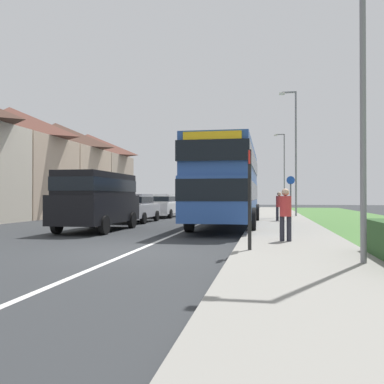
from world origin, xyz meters
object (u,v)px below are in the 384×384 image
Objects in this scene: double_decker_bus at (228,181)px; parked_car_white at (162,204)px; street_lamp_mid at (294,146)px; street_lamp_far at (283,166)px; parked_car_silver at (135,207)px; pedestrian_walking_away at (279,205)px; cycle_route_sign at (291,196)px; street_lamp_near at (357,59)px; parked_van_black at (98,197)px; pedestrian_at_stop at (286,212)px; bus_stop_sign at (250,192)px.

parked_car_white is at bearing 123.30° from double_decker_bus.
street_lamp_mid is 17.31m from street_lamp_far.
street_lamp_mid is (8.96, 6.46, 3.91)m from parked_car_silver.
parked_car_white is 2.68× the size of pedestrian_walking_away.
cycle_route_sign reaches higher than parked_car_white.
street_lamp_near is at bearing -90.05° from street_lamp_mid.
double_decker_bus reaches higher than cycle_route_sign.
cycle_route_sign is at bearing -28.56° from parked_car_white.
parked_van_black is 0.72× the size of street_lamp_near.
pedestrian_at_stop is 0.64× the size of bus_stop_sign.
bus_stop_sign is 18.51m from street_lamp_mid.
parked_van_black is 2.09× the size of cycle_route_sign.
double_decker_bus is 4.39× the size of bus_stop_sign.
street_lamp_far is at bearing 64.30° from parked_car_white.
double_decker_bus is 2.55× the size of parked_car_white.
cycle_route_sign is (1.68, 12.66, -0.11)m from bus_stop_sign.
pedestrian_walking_away is 0.78m from cycle_route_sign.
double_decker_bus is at bearing -112.29° from street_lamp_mid.
parked_car_white is 20.57m from street_lamp_far.
pedestrian_walking_away is at bearing 94.60° from street_lamp_near.
double_decker_bus is 6.84× the size of pedestrian_at_stop.
pedestrian_at_stop is at bearing -27.14° from parked_van_black.
parked_car_white is 18.42m from bus_stop_sign.
pedestrian_walking_away is 0.64× the size of bus_stop_sign.
parked_car_silver is 0.51× the size of street_lamp_far.
cycle_route_sign is at bearing -95.72° from street_lamp_mid.
pedestrian_walking_away is 0.21× the size of street_lamp_far.
pedestrian_walking_away is at bearing 89.40° from pedestrian_at_stop.
parked_car_white is at bearing 116.77° from pedestrian_at_stop.
street_lamp_near is at bearing -36.41° from bus_stop_sign.
pedestrian_at_stop is 0.23× the size of street_lamp_near.
double_decker_bus is 4.53× the size of cycle_route_sign.
parked_van_black is at bearing 152.86° from pedestrian_at_stop.
parked_car_white is 0.55× the size of street_lamp_far.
parked_van_black is at bearing 138.85° from street_lamp_near.
street_lamp_mid reaches higher than cycle_route_sign.
pedestrian_walking_away is (2.47, 3.27, -1.17)m from double_decker_bus.
pedestrian_at_stop reaches higher than parked_car_silver.
street_lamp_far is at bearing 87.28° from pedestrian_walking_away.
bus_stop_sign is at bearing -59.91° from parked_car_silver.
bus_stop_sign is at bearing -94.88° from pedestrian_walking_away.
street_lamp_mid is at bearing 54.18° from parked_van_black.
street_lamp_near reaches higher than cycle_route_sign.
double_decker_bus is 9.92m from street_lamp_mid.
pedestrian_walking_away is at bearing -31.26° from parked_car_white.
cycle_route_sign is at bearing 82.45° from bus_stop_sign.
double_decker_bus is at bearing -132.07° from cycle_route_sign.
parked_car_silver is 7.85m from pedestrian_walking_away.
street_lamp_near is at bearing -71.62° from double_decker_bus.
parked_van_black is 8.40m from pedestrian_at_stop.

